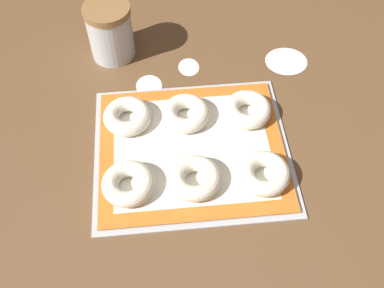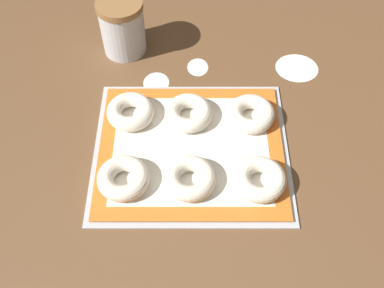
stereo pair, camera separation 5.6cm
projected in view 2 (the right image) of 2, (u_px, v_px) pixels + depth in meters
name	position (u px, v px, depth m)	size (l,w,h in m)	color
ground_plane	(200.00, 151.00, 0.99)	(2.80, 2.80, 0.00)	brown
baking_tray	(192.00, 151.00, 0.98)	(0.43, 0.38, 0.01)	#B2B5BA
baking_mat	(192.00, 149.00, 0.98)	(0.40, 0.35, 0.00)	orange
bagel_front_left	(124.00, 178.00, 0.92)	(0.11, 0.11, 0.03)	silver
bagel_front_center	(191.00, 178.00, 0.91)	(0.11, 0.11, 0.03)	silver
bagel_front_right	(261.00, 179.00, 0.91)	(0.11, 0.11, 0.03)	silver
bagel_back_left	(132.00, 112.00, 1.02)	(0.11, 0.11, 0.03)	silver
bagel_back_center	(190.00, 113.00, 1.01)	(0.11, 0.11, 0.03)	silver
bagel_back_right	(252.00, 114.00, 1.01)	(0.11, 0.11, 0.03)	silver
flour_canister	(124.00, 26.00, 1.12)	(0.11, 0.11, 0.15)	silver
flour_patch_near	(200.00, 67.00, 1.14)	(0.05, 0.06, 0.00)	white
flour_patch_far	(298.00, 68.00, 1.14)	(0.11, 0.10, 0.00)	white
flour_patch_side	(157.00, 82.00, 1.11)	(0.06, 0.07, 0.00)	white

